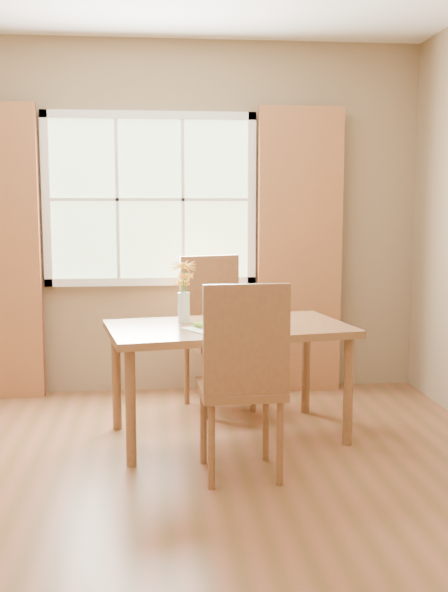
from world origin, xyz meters
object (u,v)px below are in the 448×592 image
Objects in this scene: chair_near at (243,373)px; croissant_sandwich at (215,316)px; water_glass at (272,317)px; flower_vase at (184,285)px; chair_far at (214,324)px; dining_table at (228,337)px.

chair_near reaches higher than croissant_sandwich.
flower_vase is at bearing 163.50° from water_glass.
chair_near is 9.76× the size of water_glass.
chair_near is at bearing -105.84° from chair_far.
croissant_sandwich is (-0.09, -0.11, 0.15)m from dining_table.
croissant_sandwich is at bearing 96.40° from chair_near.
chair_near is at bearing -71.84° from flower_vase.
dining_table is 8.42× the size of croissant_sandwich.
flower_vase reaches higher than chair_far.
dining_table is at bearing -25.04° from flower_vase.
croissant_sandwich is 1.73× the size of water_glass.
flower_vase is at bearing -129.74° from chair_far.
dining_table is 0.21m from croissant_sandwich.
dining_table is 4.04× the size of flower_vase.
water_glass reaches higher than dining_table.
water_glass is (0.36, 0.08, -0.02)m from croissant_sandwich.
chair_far is at bearing 67.39° from flower_vase.
chair_near is 1.42m from chair_far.
flower_vase reaches higher than croissant_sandwich.
chair_far is (-0.03, 0.71, -0.05)m from dining_table.
flower_vase reaches higher than dining_table.
chair_far is at bearing 55.02° from croissant_sandwich.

